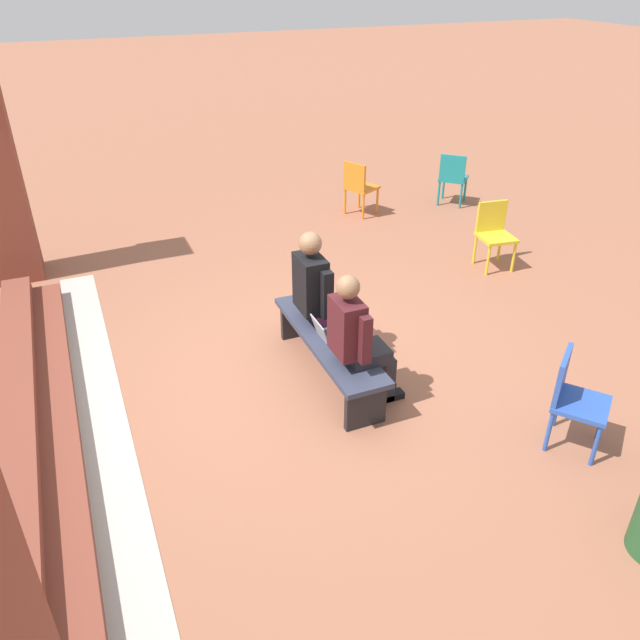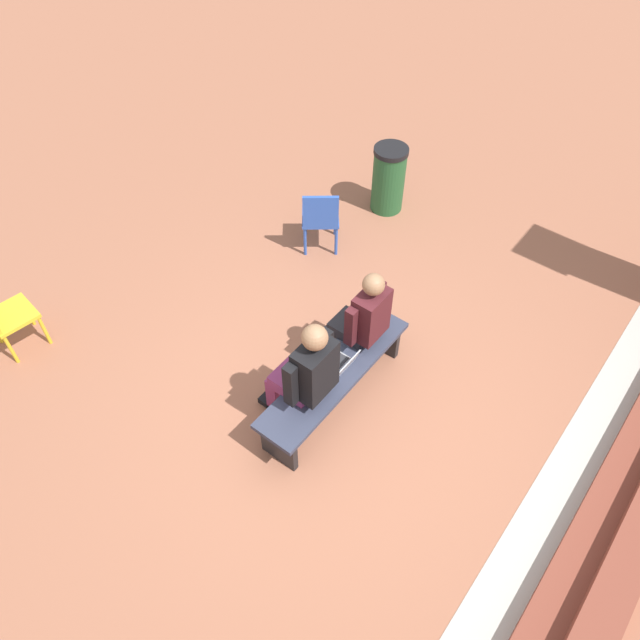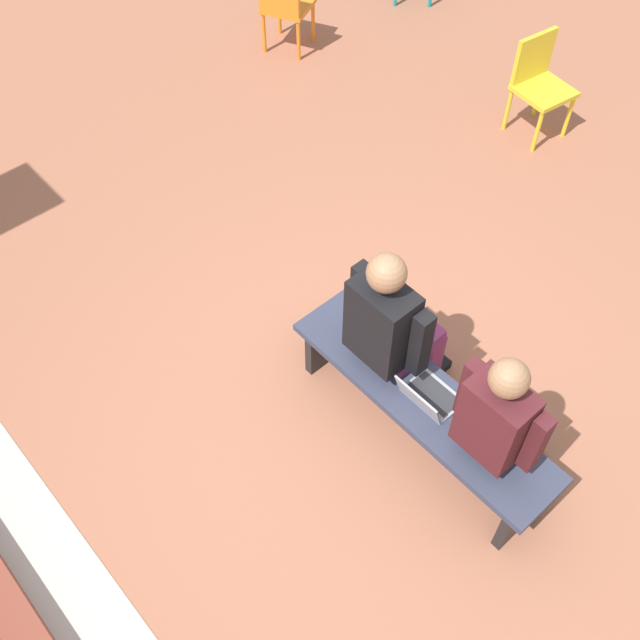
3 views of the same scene
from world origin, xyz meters
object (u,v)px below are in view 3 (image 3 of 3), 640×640
at_px(person_adult, 394,326).
at_px(person_student, 503,421).
at_px(plastic_chair_near_bench_left, 539,80).
at_px(bench, 421,405).
at_px(plastic_chair_mid_courtyard, 284,3).
at_px(laptop, 427,397).

bearing_deg(person_adult, person_student, 179.72).
relative_size(person_adult, plastic_chair_near_bench_left, 1.63).
distance_m(bench, person_student, 0.59).
bearing_deg(plastic_chair_mid_courtyard, laptop, 150.53).
bearing_deg(plastic_chair_near_bench_left, plastic_chair_mid_courtyard, 18.81).
distance_m(person_student, laptop, 0.49).
bearing_deg(plastic_chair_near_bench_left, laptop, 117.02).
distance_m(bench, laptop, 0.15).
bearing_deg(bench, plastic_chair_near_bench_left, -63.50).
bearing_deg(laptop, bench, -16.78).
relative_size(laptop, plastic_chair_mid_courtyard, 0.38).
distance_m(plastic_chair_mid_courtyard, plastic_chair_near_bench_left, 2.47).
xyz_separation_m(person_adult, plastic_chair_mid_courtyard, (3.47, -2.09, -0.25)).
xyz_separation_m(person_student, plastic_chair_mid_courtyard, (4.29, -2.10, -0.22)).
xyz_separation_m(person_student, person_adult, (0.81, -0.00, 0.03)).
bearing_deg(person_adult, bench, 168.42).
bearing_deg(plastic_chair_near_bench_left, bench, 116.50).
bearing_deg(person_adult, plastic_chair_mid_courtyard, -31.10).
bearing_deg(bench, person_student, -172.22).
distance_m(person_student, person_adult, 0.82).
bearing_deg(person_student, plastic_chair_near_bench_left, -55.99).
height_order(person_student, plastic_chair_mid_courtyard, person_student).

